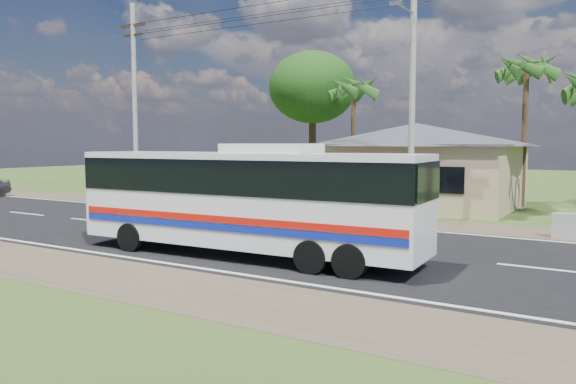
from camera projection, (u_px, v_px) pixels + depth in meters
ground at (264, 239)px, 19.50m from camera, size 120.00×120.00×0.00m
road at (264, 239)px, 19.50m from camera, size 120.00×16.00×0.03m
house at (415, 156)px, 29.82m from camera, size 12.40×10.00×5.00m
utility_poles at (405, 84)px, 23.14m from camera, size 32.80×2.22×11.00m
palm_mid at (527, 69)px, 28.97m from camera, size 2.80×2.80×8.20m
palm_far at (354, 89)px, 34.61m from camera, size 2.80×2.80×7.70m
tree_behind_house at (313, 88)px, 38.35m from camera, size 6.00×6.00×9.61m
coach_bus at (245, 193)px, 16.36m from camera, size 10.82×2.73×3.33m
motorcycle at (383, 214)px, 23.15m from camera, size 1.65×1.06×0.82m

